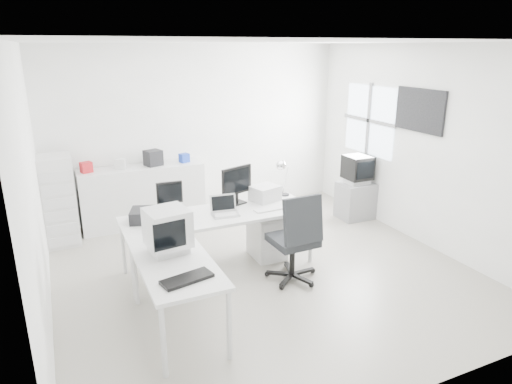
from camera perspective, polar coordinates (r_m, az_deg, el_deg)
name	(u,v)px	position (r m, az deg, el deg)	size (l,w,h in m)	color
floor	(262,270)	(5.96, 0.81, -9.73)	(5.00, 5.00, 0.01)	#BBB8A8
ceiling	(264,42)	(5.29, 0.95, 18.27)	(5.00, 5.00, 0.01)	white
back_wall	(199,131)	(7.74, -7.15, 7.58)	(5.00, 0.02, 2.80)	white
left_wall	(33,191)	(4.97, -26.16, 0.09)	(0.02, 5.00, 2.80)	white
right_wall	(423,147)	(6.89, 20.11, 5.35)	(0.02, 5.00, 2.80)	white
window	(369,120)	(7.72, 13.95, 8.67)	(0.02, 1.20, 1.10)	white
wall_picture	(420,110)	(6.86, 19.79, 9.60)	(0.04, 0.90, 0.60)	black
main_desk	(219,241)	(5.89, -4.59, -6.10)	(2.40, 0.80, 0.75)	silver
side_desk	(177,296)	(4.74, -9.79, -12.69)	(0.70, 1.40, 0.75)	silver
drawer_pedestal	(267,236)	(6.21, 1.37, -5.49)	(0.40, 0.50, 0.60)	silver
inkjet_printer	(149,215)	(5.61, -13.24, -2.84)	(0.42, 0.33, 0.15)	black
lcd_monitor_small	(170,198)	(5.77, -10.72, -0.78)	(0.32, 0.18, 0.40)	black
lcd_monitor_large	(237,186)	(6.01, -2.42, 0.80)	(0.48, 0.19, 0.50)	black
laptop	(225,208)	(5.65, -3.88, -1.98)	(0.30, 0.31, 0.20)	#B7B7BA
white_keyboard	(270,209)	(5.86, 1.81, -2.14)	(0.43, 0.13, 0.02)	silver
white_mouse	(289,203)	(6.03, 4.16, -1.43)	(0.05, 0.05, 0.05)	silver
laser_printer	(265,193)	(6.18, 1.13, -0.15)	(0.35, 0.30, 0.20)	silver
desk_lamp	(285,178)	(6.36, 3.67, 1.71)	(0.16, 0.16, 0.49)	silver
crt_monitor	(168,231)	(4.69, -10.97, -4.87)	(0.39, 0.39, 0.45)	#B7B7BA
black_keyboard	(187,279)	(4.21, -8.62, -10.68)	(0.47, 0.19, 0.03)	black
office_chair	(293,236)	(5.54, 4.63, -5.48)	(0.66, 0.66, 1.15)	#242729
tv_cabinet	(355,200)	(7.77, 12.32, -1.03)	(0.55, 0.45, 0.60)	gray
crt_tv	(358,170)	(7.62, 12.57, 2.72)	(0.50, 0.48, 0.45)	black
sideboard	(143,196)	(7.48, -13.92, -0.47)	(1.92, 0.48, 0.96)	silver
clutter_box_a	(86,167)	(7.24, -20.46, 2.91)	(0.16, 0.14, 0.16)	#AC181E
clutter_box_b	(121,164)	(7.28, -16.55, 3.39)	(0.15, 0.13, 0.15)	silver
clutter_box_c	(153,158)	(7.35, -12.73, 4.18)	(0.24, 0.22, 0.24)	black
clutter_box_d	(184,158)	(7.48, -8.96, 4.23)	(0.14, 0.12, 0.14)	#16339D
clutter_bottle	(64,167)	(7.26, -22.86, 2.93)	(0.07, 0.07, 0.22)	silver
filing_cabinet	(59,200)	(7.09, -23.43, -0.98)	(0.46, 0.54, 1.30)	silver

